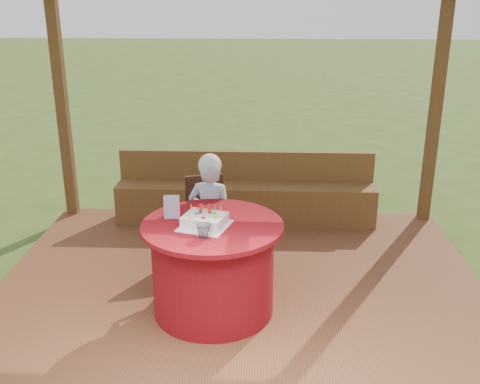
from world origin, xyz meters
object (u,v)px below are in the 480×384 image
chair (207,214)px  birthday_cake (205,220)px  table (213,267)px  bench (245,199)px  drinking_glass (204,231)px  gift_bag (172,207)px  elderly_woman (211,215)px

chair → birthday_cake: size_ratio=1.82×
table → bench: bearing=84.3°
chair → birthday_cake: 1.18m
bench → drinking_glass: 2.36m
bench → chair: chair is taller
bench → drinking_glass: size_ratio=26.87×
bench → gift_bag: 2.06m
chair → birthday_cake: (0.10, -1.11, 0.40)m
table → gift_bag: gift_bag is taller
birthday_cake → drinking_glass: (0.02, -0.21, 0.00)m
gift_bag → table: bearing=-26.9°
drinking_glass → elderly_woman: bearing=92.3°
chair → drinking_glass: 1.39m
table → chair: bearing=98.5°
bench → birthday_cake: size_ratio=6.56×
table → chair: chair is taller
table → elderly_woman: 0.68m
elderly_woman → drinking_glass: bearing=-87.7°
gift_bag → chair: bearing=71.8°
table → birthday_cake: 0.45m
bench → gift_bag: gift_bag is taller
bench → drinking_glass: drinking_glass is taller
elderly_woman → gift_bag: 0.65m
gift_bag → bench: bearing=67.2°
birthday_cake → drinking_glass: bearing=-85.8°
drinking_glass → bench: bearing=84.0°
gift_bag → drinking_glass: 0.50m
bench → elderly_woman: elderly_woman is taller
bench → gift_bag: (-0.55, -1.88, 0.62)m
bench → elderly_woman: (-0.28, -1.36, 0.35)m
table → drinking_glass: bearing=-98.4°
bench → chair: size_ratio=3.59×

